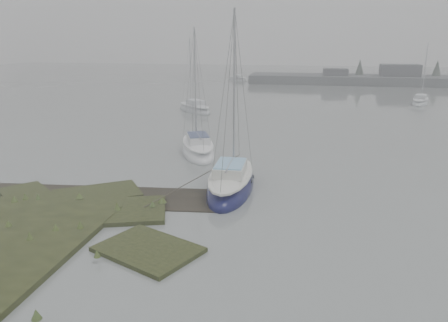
% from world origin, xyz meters
% --- Properties ---
extents(ground, '(160.00, 160.00, 0.00)m').
position_xyz_m(ground, '(0.00, 30.00, 0.00)').
color(ground, slate).
rests_on(ground, ground).
extents(far_shoreline, '(60.00, 8.00, 4.15)m').
position_xyz_m(far_shoreline, '(26.84, 61.90, 0.85)').
color(far_shoreline, '#4C4F51').
rests_on(far_shoreline, ground).
extents(sailboat_main, '(2.39, 6.79, 9.50)m').
position_xyz_m(sailboat_main, '(2.26, 6.68, 0.29)').
color(sailboat_main, '#0B0D3A').
rests_on(sailboat_main, ground).
extents(sailboat_white, '(4.17, 6.50, 8.73)m').
position_xyz_m(sailboat_white, '(-1.16, 13.30, 0.27)').
color(sailboat_white, white).
rests_on(sailboat_white, ground).
extents(sailboat_far_a, '(5.25, 5.46, 8.05)m').
position_xyz_m(sailboat_far_a, '(-5.68, 29.65, 0.25)').
color(sailboat_far_a, '#A3A8AC').
rests_on(sailboat_far_a, ground).
extents(sailboat_far_b, '(3.32, 5.46, 7.33)m').
position_xyz_m(sailboat_far_b, '(18.59, 39.73, 0.23)').
color(sailboat_far_b, silver).
rests_on(sailboat_far_b, ground).
extents(sailboat_far_c, '(4.61, 4.03, 6.54)m').
position_xyz_m(sailboat_far_c, '(-6.73, 63.84, 0.20)').
color(sailboat_far_c, '#A2A6AA').
rests_on(sailboat_far_c, ground).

